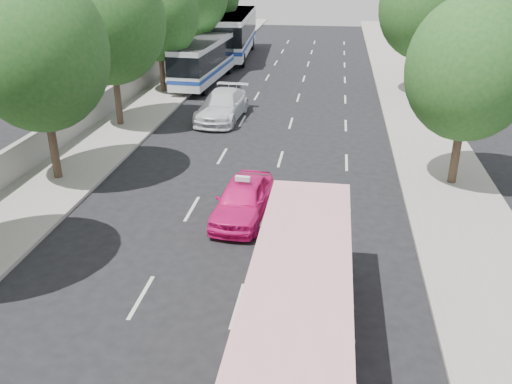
% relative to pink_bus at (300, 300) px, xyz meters
% --- Properties ---
extents(ground, '(120.00, 120.00, 0.00)m').
position_rel_pink_bus_xyz_m(ground, '(-2.88, 4.00, -1.81)').
color(ground, black).
rests_on(ground, ground).
extents(sidewalk_left, '(4.00, 90.00, 0.15)m').
position_rel_pink_bus_xyz_m(sidewalk_left, '(-11.38, 24.00, -1.73)').
color(sidewalk_left, '#9E998E').
rests_on(sidewalk_left, ground).
extents(sidewalk_right, '(4.00, 90.00, 0.12)m').
position_rel_pink_bus_xyz_m(sidewalk_right, '(5.62, 24.00, -1.75)').
color(sidewalk_right, '#9E998E').
rests_on(sidewalk_right, ground).
extents(low_wall, '(0.30, 90.00, 1.50)m').
position_rel_pink_bus_xyz_m(low_wall, '(-13.18, 24.00, -0.91)').
color(low_wall, '#9E998E').
rests_on(low_wall, sidewalk_left).
extents(tree_left_b, '(5.70, 5.70, 8.88)m').
position_rel_pink_bus_xyz_m(tree_left_b, '(-11.30, 9.94, 4.01)').
color(tree_left_b, '#38281E').
rests_on(tree_left_b, ground).
extents(tree_left_c, '(6.00, 6.00, 9.35)m').
position_rel_pink_bus_xyz_m(tree_left_c, '(-11.50, 17.94, 4.31)').
color(tree_left_c, '#38281E').
rests_on(tree_left_c, ground).
extents(tree_left_d, '(5.52, 5.52, 8.60)m').
position_rel_pink_bus_xyz_m(tree_left_d, '(-11.40, 25.94, 3.82)').
color(tree_left_d, '#38281E').
rests_on(tree_left_d, ground).
extents(tree_right_near, '(5.10, 5.10, 7.95)m').
position_rel_pink_bus_xyz_m(tree_right_near, '(5.90, 11.94, 3.39)').
color(tree_right_near, '#38281E').
rests_on(tree_right_near, ground).
extents(tree_right_far, '(6.00, 6.00, 9.35)m').
position_rel_pink_bus_xyz_m(tree_right_far, '(6.20, 27.94, 4.31)').
color(tree_right_far, '#38281E').
rests_on(tree_right_far, ground).
extents(pink_bus, '(2.32, 9.12, 2.91)m').
position_rel_pink_bus_xyz_m(pink_bus, '(0.00, 0.00, 0.00)').
color(pink_bus, pink).
rests_on(pink_bus, ground).
extents(pink_taxi, '(2.15, 4.60, 1.53)m').
position_rel_pink_bus_xyz_m(pink_taxi, '(-2.65, 7.55, -1.05)').
color(pink_taxi, '#EB1475').
rests_on(pink_taxi, ground).
extents(white_pickup, '(2.67, 5.88, 1.67)m').
position_rel_pink_bus_xyz_m(white_pickup, '(-6.03, 20.23, -0.98)').
color(white_pickup, silver).
rests_on(white_pickup, ground).
extents(tour_coach_front, '(2.93, 10.85, 3.21)m').
position_rel_pink_bus_xyz_m(tour_coach_front, '(-9.18, 29.50, 0.12)').
color(tour_coach_front, silver).
rests_on(tour_coach_front, ground).
extents(tour_coach_rear, '(3.70, 13.52, 4.00)m').
position_rel_pink_bus_xyz_m(tour_coach_rear, '(-8.94, 40.25, 0.60)').
color(tour_coach_rear, white).
rests_on(tour_coach_rear, ground).
extents(taxi_roof_sign, '(0.56, 0.22, 0.18)m').
position_rel_pink_bus_xyz_m(taxi_roof_sign, '(-2.65, 7.55, -0.19)').
color(taxi_roof_sign, silver).
rests_on(taxi_roof_sign, pink_taxi).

